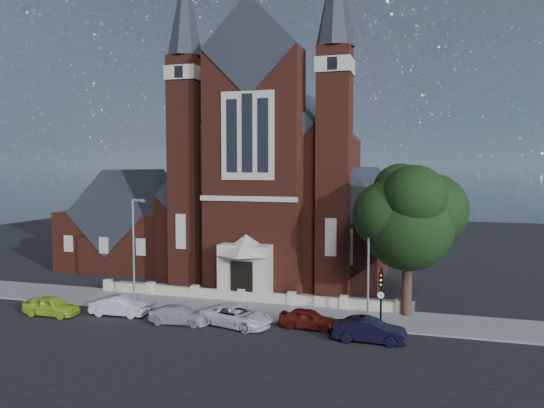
{
  "coord_description": "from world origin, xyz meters",
  "views": [
    {
      "loc": [
        13.75,
        -31.93,
        10.63
      ],
      "look_at": [
        0.83,
        12.0,
        7.32
      ],
      "focal_mm": 35.0,
      "sensor_mm": 36.0,
      "label": 1
    }
  ],
  "objects_px": {
    "street_lamp_right": "(370,255)",
    "car_navy": "(370,330)",
    "church": "(293,189)",
    "car_dark_red": "(308,319)",
    "parish_hall": "(137,228)",
    "car_silver_a": "(119,306)",
    "street_lamp_left": "(134,244)",
    "traffic_signal": "(381,290)",
    "street_tree": "(409,219)",
    "car_lime_van": "(51,306)",
    "car_silver_b": "(179,315)",
    "car_white_suv": "(236,316)"
  },
  "relations": [
    {
      "from": "street_lamp_right",
      "to": "car_navy",
      "type": "height_order",
      "value": "street_lamp_right"
    },
    {
      "from": "church",
      "to": "car_dark_red",
      "type": "xyz_separation_m",
      "value": [
        6.44,
        -21.6,
        -7.54
      ]
    },
    {
      "from": "parish_hall",
      "to": "car_dark_red",
      "type": "xyz_separation_m",
      "value": [
        22.44,
        -16.66,
        -3.36
      ]
    },
    {
      "from": "car_silver_a",
      "to": "street_lamp_left",
      "type": "bearing_deg",
      "value": 7.85
    },
    {
      "from": "traffic_signal",
      "to": "car_silver_a",
      "type": "xyz_separation_m",
      "value": [
        -18.09,
        -1.96,
        -1.91
      ]
    },
    {
      "from": "street_tree",
      "to": "car_silver_a",
      "type": "distance_m",
      "value": 21.32
    },
    {
      "from": "car_lime_van",
      "to": "car_navy",
      "type": "xyz_separation_m",
      "value": [
        22.31,
        0.67,
        0.02
      ]
    },
    {
      "from": "parish_hall",
      "to": "car_navy",
      "type": "height_order",
      "value": "parish_hall"
    },
    {
      "from": "street_lamp_left",
      "to": "car_lime_van",
      "type": "height_order",
      "value": "street_lamp_left"
    },
    {
      "from": "church",
      "to": "car_dark_red",
      "type": "height_order",
      "value": "church"
    },
    {
      "from": "parish_hall",
      "to": "car_silver_b",
      "type": "relative_size",
      "value": 2.91
    },
    {
      "from": "car_silver_a",
      "to": "car_dark_red",
      "type": "height_order",
      "value": "car_silver_a"
    },
    {
      "from": "parish_hall",
      "to": "car_silver_a",
      "type": "xyz_separation_m",
      "value": [
        8.91,
        -17.53,
        -3.34
      ]
    },
    {
      "from": "church",
      "to": "car_lime_van",
      "type": "distance_m",
      "value": 27.6
    },
    {
      "from": "parish_hall",
      "to": "street_lamp_left",
      "type": "xyz_separation_m",
      "value": [
        8.09,
        -14.0,
        0.59
      ]
    },
    {
      "from": "car_white_suv",
      "to": "car_navy",
      "type": "height_order",
      "value": "car_navy"
    },
    {
      "from": "car_lime_van",
      "to": "car_silver_b",
      "type": "height_order",
      "value": "car_lime_van"
    },
    {
      "from": "car_white_suv",
      "to": "car_navy",
      "type": "relative_size",
      "value": 1.15
    },
    {
      "from": "parish_hall",
      "to": "car_white_suv",
      "type": "xyz_separation_m",
      "value": [
        17.74,
        -17.55,
        -3.31
      ]
    },
    {
      "from": "car_dark_red",
      "to": "car_navy",
      "type": "xyz_separation_m",
      "value": [
        4.14,
        -1.57,
        0.07
      ]
    },
    {
      "from": "car_lime_van",
      "to": "car_dark_red",
      "type": "distance_m",
      "value": 18.3
    },
    {
      "from": "car_silver_a",
      "to": "car_white_suv",
      "type": "bearing_deg",
      "value": -95.31
    },
    {
      "from": "street_lamp_left",
      "to": "car_navy",
      "type": "xyz_separation_m",
      "value": [
        18.49,
        -4.23,
        -3.88
      ]
    },
    {
      "from": "street_tree",
      "to": "car_navy",
      "type": "distance_m",
      "value": 8.85
    },
    {
      "from": "street_lamp_left",
      "to": "car_silver_a",
      "type": "relative_size",
      "value": 1.98
    },
    {
      "from": "traffic_signal",
      "to": "car_navy",
      "type": "distance_m",
      "value": 3.27
    },
    {
      "from": "car_silver_b",
      "to": "car_dark_red",
      "type": "bearing_deg",
      "value": -84.27
    },
    {
      "from": "car_silver_a",
      "to": "car_navy",
      "type": "height_order",
      "value": "car_navy"
    },
    {
      "from": "car_navy",
      "to": "street_lamp_left",
      "type": "bearing_deg",
      "value": 77.25
    },
    {
      "from": "car_lime_van",
      "to": "car_navy",
      "type": "relative_size",
      "value": 0.93
    },
    {
      "from": "car_navy",
      "to": "parish_hall",
      "type": "bearing_deg",
      "value": 55.7
    },
    {
      "from": "parish_hall",
      "to": "street_lamp_left",
      "type": "relative_size",
      "value": 1.51
    },
    {
      "from": "car_lime_van",
      "to": "car_silver_b",
      "type": "bearing_deg",
      "value": -84.15
    },
    {
      "from": "church",
      "to": "street_lamp_right",
      "type": "xyz_separation_m",
      "value": [
        10.09,
        -18.94,
        -3.59
      ]
    },
    {
      "from": "parish_hall",
      "to": "car_white_suv",
      "type": "relative_size",
      "value": 2.42
    },
    {
      "from": "car_navy",
      "to": "car_silver_a",
      "type": "bearing_deg",
      "value": 87.87
    },
    {
      "from": "car_silver_b",
      "to": "car_white_suv",
      "type": "xyz_separation_m",
      "value": [
        3.87,
        0.54,
        0.09
      ]
    },
    {
      "from": "street_lamp_left",
      "to": "car_dark_red",
      "type": "distance_m",
      "value": 15.12
    },
    {
      "from": "traffic_signal",
      "to": "car_silver_a",
      "type": "bearing_deg",
      "value": -173.83
    },
    {
      "from": "street_lamp_right",
      "to": "car_lime_van",
      "type": "relative_size",
      "value": 1.98
    },
    {
      "from": "street_tree",
      "to": "traffic_signal",
      "type": "bearing_deg",
      "value": -115.95
    },
    {
      "from": "parish_hall",
      "to": "street_lamp_right",
      "type": "xyz_separation_m",
      "value": [
        26.09,
        -14.0,
        0.59
      ]
    },
    {
      "from": "street_tree",
      "to": "car_white_suv",
      "type": "xyz_separation_m",
      "value": [
        -10.85,
        -5.26,
        -6.26
      ]
    },
    {
      "from": "traffic_signal",
      "to": "car_lime_van",
      "type": "xyz_separation_m",
      "value": [
        -22.73,
        -3.33,
        -1.89
      ]
    },
    {
      "from": "parish_hall",
      "to": "street_lamp_left",
      "type": "distance_m",
      "value": 16.18
    },
    {
      "from": "church",
      "to": "traffic_signal",
      "type": "height_order",
      "value": "church"
    },
    {
      "from": "street_tree",
      "to": "car_navy",
      "type": "bearing_deg",
      "value": -108.75
    },
    {
      "from": "car_silver_a",
      "to": "car_dark_red",
      "type": "distance_m",
      "value": 13.56
    },
    {
      "from": "street_lamp_left",
      "to": "car_white_suv",
      "type": "xyz_separation_m",
      "value": [
        9.65,
        -3.55,
        -3.9
      ]
    },
    {
      "from": "street_lamp_right",
      "to": "car_silver_b",
      "type": "height_order",
      "value": "street_lamp_right"
    }
  ]
}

